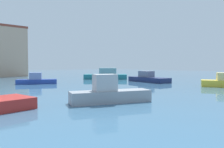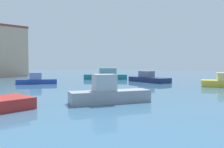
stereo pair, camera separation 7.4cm
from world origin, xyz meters
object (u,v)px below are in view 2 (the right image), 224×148
object	(u,v)px
motorboat_grey_behind_lamppost	(109,94)
motorboat_blue_near_pier	(37,80)
motorboat_navy_far_left	(148,78)
motorboat_teal_mid_harbor	(106,75)

from	to	relation	value
motorboat_grey_behind_lamppost	motorboat_blue_near_pier	world-z (taller)	motorboat_grey_behind_lamppost
motorboat_navy_far_left	motorboat_blue_near_pier	size ratio (longest dim) A/B	1.35
motorboat_grey_behind_lamppost	motorboat_navy_far_left	size ratio (longest dim) A/B	0.81
motorboat_navy_far_left	motorboat_teal_mid_harbor	bearing A→B (deg)	90.79
motorboat_blue_near_pier	motorboat_navy_far_left	bearing A→B (deg)	-30.74
motorboat_navy_far_left	motorboat_blue_near_pier	xyz separation A→B (m)	(-14.23, 8.46, -0.01)
motorboat_grey_behind_lamppost	motorboat_blue_near_pier	bearing A→B (deg)	80.95
motorboat_grey_behind_lamppost	motorboat_blue_near_pier	xyz separation A→B (m)	(2.89, 18.15, -0.11)
motorboat_grey_behind_lamppost	motorboat_blue_near_pier	distance (m)	18.38
motorboat_grey_behind_lamppost	motorboat_navy_far_left	distance (m)	19.67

